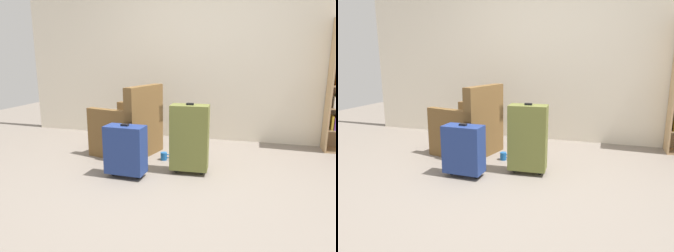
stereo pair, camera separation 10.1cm
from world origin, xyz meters
TOP-DOWN VIEW (x-y plane):
  - ground_plane at (0.00, 0.00)m, footprint 10.17×10.17m
  - back_wall at (0.00, 2.02)m, footprint 5.81×0.10m
  - armchair at (-0.78, 0.97)m, footprint 0.85×0.85m
  - mug at (-0.26, 0.81)m, footprint 0.12×0.08m
  - suitcase_olive at (0.13, 0.47)m, footprint 0.41×0.24m
  - suitcase_navy_blue at (-0.49, 0.18)m, footprint 0.42×0.23m

SIDE VIEW (x-z plane):
  - ground_plane at x=0.00m, z-range 0.00..0.00m
  - mug at x=-0.26m, z-range 0.00..0.10m
  - suitcase_navy_blue at x=-0.49m, z-range 0.01..0.59m
  - armchair at x=-0.78m, z-range -0.13..0.77m
  - suitcase_olive at x=0.13m, z-range 0.01..0.79m
  - back_wall at x=0.00m, z-range 0.00..2.60m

